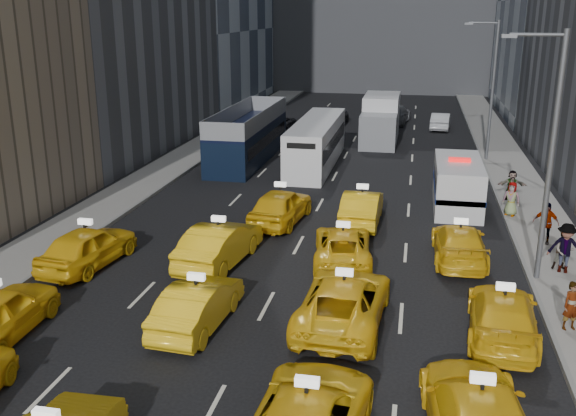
% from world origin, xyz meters
% --- Properties ---
extents(sidewalk_west, '(3.00, 90.00, 0.15)m').
position_xyz_m(sidewalk_west, '(-10.50, 25.00, 0.07)').
color(sidewalk_west, gray).
rests_on(sidewalk_west, ground).
extents(sidewalk_east, '(3.00, 90.00, 0.15)m').
position_xyz_m(sidewalk_east, '(10.50, 25.00, 0.07)').
color(sidewalk_east, gray).
rests_on(sidewalk_east, ground).
extents(curb_west, '(0.15, 90.00, 0.18)m').
position_xyz_m(curb_west, '(-9.05, 25.00, 0.09)').
color(curb_west, slate).
rests_on(curb_west, ground).
extents(curb_east, '(0.15, 90.00, 0.18)m').
position_xyz_m(curb_east, '(9.05, 25.00, 0.09)').
color(curb_east, slate).
rests_on(curb_east, ground).
extents(streetlight_near, '(2.15, 0.22, 9.00)m').
position_xyz_m(streetlight_near, '(9.18, 12.00, 4.92)').
color(streetlight_near, '#595B60').
rests_on(streetlight_near, ground).
extents(streetlight_far, '(2.15, 0.22, 9.00)m').
position_xyz_m(streetlight_far, '(9.18, 32.00, 4.92)').
color(streetlight_far, '#595B60').
rests_on(streetlight_far, ground).
extents(taxi_9, '(1.87, 4.56, 1.47)m').
position_xyz_m(taxi_9, '(-1.79, 6.18, 0.73)').
color(taxi_9, yellow).
rests_on(taxi_9, ground).
extents(taxi_10, '(2.83, 5.67, 1.54)m').
position_xyz_m(taxi_10, '(2.69, 7.27, 0.77)').
color(taxi_10, yellow).
rests_on(taxi_10, ground).
extents(taxi_11, '(2.39, 5.11, 1.44)m').
position_xyz_m(taxi_11, '(7.53, 7.34, 0.72)').
color(taxi_11, yellow).
rests_on(taxi_11, ground).
extents(taxi_12, '(2.49, 4.93, 1.61)m').
position_xyz_m(taxi_12, '(-7.60, 10.07, 0.81)').
color(taxi_12, yellow).
rests_on(taxi_12, ground).
extents(taxi_13, '(2.37, 5.19, 1.65)m').
position_xyz_m(taxi_13, '(-2.66, 11.31, 0.83)').
color(taxi_13, yellow).
rests_on(taxi_13, ground).
extents(taxi_14, '(2.75, 4.99, 1.32)m').
position_xyz_m(taxi_14, '(2.05, 12.55, 0.66)').
color(taxi_14, yellow).
rests_on(taxi_14, ground).
extents(taxi_15, '(2.13, 4.98, 1.43)m').
position_xyz_m(taxi_15, '(6.58, 13.54, 0.71)').
color(taxi_15, yellow).
rests_on(taxi_15, ground).
extents(taxi_16, '(2.54, 5.07, 1.66)m').
position_xyz_m(taxi_16, '(-1.37, 16.74, 0.83)').
color(taxi_16, yellow).
rests_on(taxi_16, ground).
extents(taxi_17, '(1.74, 4.81, 1.58)m').
position_xyz_m(taxi_17, '(2.37, 17.42, 0.79)').
color(taxi_17, yellow).
rests_on(taxi_17, ground).
extents(nypd_van, '(2.98, 6.12, 2.53)m').
position_xyz_m(nypd_van, '(6.85, 21.06, 1.14)').
color(nypd_van, silver).
rests_on(nypd_van, ground).
extents(double_decker, '(2.91, 11.79, 3.41)m').
position_xyz_m(double_decker, '(-6.21, 29.35, 1.69)').
color(double_decker, black).
rests_on(double_decker, ground).
extents(city_bus, '(2.58, 11.21, 2.88)m').
position_xyz_m(city_bus, '(-1.56, 28.73, 1.43)').
color(city_bus, silver).
rests_on(city_bus, ground).
extents(box_truck, '(3.01, 7.64, 3.43)m').
position_xyz_m(box_truck, '(1.98, 37.10, 1.69)').
color(box_truck, silver).
rests_on(box_truck, ground).
extents(misc_car_0, '(1.56, 4.16, 1.36)m').
position_xyz_m(misc_car_0, '(7.20, 26.88, 0.68)').
color(misc_car_0, '#96989C').
rests_on(misc_car_0, ground).
extents(misc_car_1, '(2.60, 5.21, 1.42)m').
position_xyz_m(misc_car_1, '(-6.45, 39.51, 0.71)').
color(misc_car_1, black).
rests_on(misc_car_1, ground).
extents(misc_car_2, '(3.00, 5.96, 1.66)m').
position_xyz_m(misc_car_2, '(2.71, 45.76, 0.83)').
color(misc_car_2, slate).
rests_on(misc_car_2, ground).
extents(misc_car_3, '(2.04, 4.81, 1.62)m').
position_xyz_m(misc_car_3, '(-2.29, 44.10, 0.81)').
color(misc_car_3, black).
rests_on(misc_car_3, ground).
extents(misc_car_4, '(1.82, 4.36, 1.40)m').
position_xyz_m(misc_car_4, '(6.62, 43.48, 0.70)').
color(misc_car_4, '#B6B9BE').
rests_on(misc_car_4, ground).
extents(pedestrian_0, '(0.66, 0.55, 1.56)m').
position_xyz_m(pedestrian_0, '(9.61, 7.98, 0.93)').
color(pedestrian_0, gray).
rests_on(pedestrian_0, sidewalk_east).
extents(pedestrian_1, '(0.77, 0.47, 1.52)m').
position_xyz_m(pedestrian_1, '(10.34, 12.96, 0.91)').
color(pedestrian_1, gray).
rests_on(pedestrian_1, sidewalk_east).
extents(pedestrian_2, '(1.32, 0.78, 1.91)m').
position_xyz_m(pedestrian_2, '(10.34, 12.73, 1.11)').
color(pedestrian_2, gray).
rests_on(pedestrian_2, sidewalk_east).
extents(pedestrian_3, '(1.13, 0.69, 1.80)m').
position_xyz_m(pedestrian_3, '(10.19, 15.85, 1.05)').
color(pedestrian_3, gray).
rests_on(pedestrian_3, sidewalk_east).
extents(pedestrian_4, '(0.91, 0.71, 1.64)m').
position_xyz_m(pedestrian_4, '(9.29, 19.61, 0.97)').
color(pedestrian_4, gray).
rests_on(pedestrian_4, sidewalk_east).
extents(pedestrian_5, '(1.46, 0.48, 1.55)m').
position_xyz_m(pedestrian_5, '(9.65, 22.38, 0.93)').
color(pedestrian_5, gray).
rests_on(pedestrian_5, sidewalk_east).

